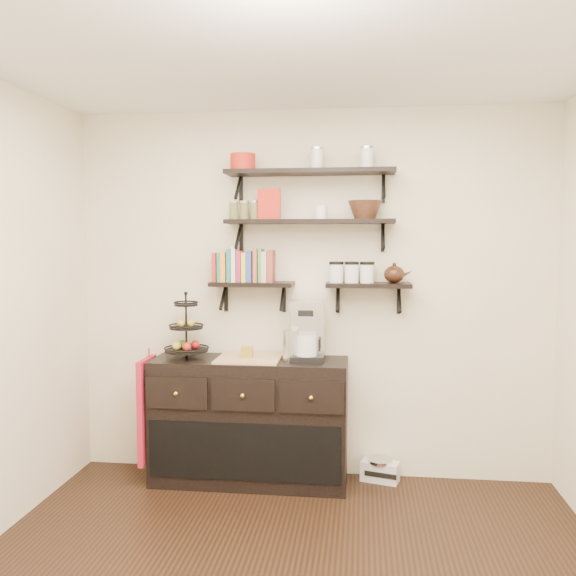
{
  "coord_description": "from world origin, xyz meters",
  "views": [
    {
      "loc": [
        0.37,
        -2.73,
        1.76
      ],
      "look_at": [
        -0.1,
        1.15,
        1.45
      ],
      "focal_mm": 38.0,
      "sensor_mm": 36.0,
      "label": 1
    }
  ],
  "objects": [
    {
      "name": "ceiling",
      "position": [
        0.0,
        0.0,
        2.7
      ],
      "size": [
        3.5,
        3.5,
        0.02
      ],
      "primitive_type": "cube",
      "color": "white",
      "rests_on": "back_wall"
    },
    {
      "name": "back_wall",
      "position": [
        0.0,
        1.75,
        1.35
      ],
      "size": [
        3.5,
        0.02,
        2.7
      ],
      "primitive_type": "cube",
      "color": "white",
      "rests_on": "ground"
    },
    {
      "name": "shelf_top",
      "position": [
        0.0,
        1.62,
        2.23
      ],
      "size": [
        1.2,
        0.27,
        0.23
      ],
      "color": "black",
      "rests_on": "back_wall"
    },
    {
      "name": "shelf_mid",
      "position": [
        0.0,
        1.62,
        1.88
      ],
      "size": [
        1.2,
        0.27,
        0.23
      ],
      "color": "black",
      "rests_on": "back_wall"
    },
    {
      "name": "shelf_low_left",
      "position": [
        -0.42,
        1.63,
        1.43
      ],
      "size": [
        0.6,
        0.25,
        0.23
      ],
      "color": "black",
      "rests_on": "back_wall"
    },
    {
      "name": "shelf_low_right",
      "position": [
        0.42,
        1.63,
        1.43
      ],
      "size": [
        0.6,
        0.25,
        0.23
      ],
      "color": "black",
      "rests_on": "back_wall"
    },
    {
      "name": "cookbooks",
      "position": [
        -0.47,
        1.63,
        1.57
      ],
      "size": [
        0.43,
        0.15,
        0.26
      ],
      "color": "#A52824",
      "rests_on": "shelf_low_left"
    },
    {
      "name": "glass_canisters",
      "position": [
        0.3,
        1.63,
        1.51
      ],
      "size": [
        0.32,
        0.1,
        0.13
      ],
      "color": "silver",
      "rests_on": "shelf_low_right"
    },
    {
      "name": "sideboard",
      "position": [
        -0.42,
        1.51,
        0.45
      ],
      "size": [
        1.4,
        0.5,
        0.92
      ],
      "color": "black",
      "rests_on": "floor"
    },
    {
      "name": "fruit_stand",
      "position": [
        -0.88,
        1.52,
        1.06
      ],
      "size": [
        0.31,
        0.31,
        0.46
      ],
      "rotation": [
        0.0,
        0.0,
        -0.23
      ],
      "color": "black",
      "rests_on": "sideboard"
    },
    {
      "name": "candle",
      "position": [
        -0.44,
        1.51,
        0.96
      ],
      "size": [
        0.08,
        0.08,
        0.08
      ],
      "primitive_type": "cube",
      "color": "olive",
      "rests_on": "sideboard"
    },
    {
      "name": "coffee_maker",
      "position": [
        -0.01,
        1.54,
        1.11
      ],
      "size": [
        0.24,
        0.23,
        0.43
      ],
      "rotation": [
        0.0,
        0.0,
        0.04
      ],
      "color": "black",
      "rests_on": "sideboard"
    },
    {
      "name": "thermal_carafe",
      "position": [
        -0.12,
        1.49,
        1.01
      ],
      "size": [
        0.11,
        0.11,
        0.22
      ],
      "primitive_type": "cylinder",
      "color": "silver",
      "rests_on": "sideboard"
    },
    {
      "name": "apron",
      "position": [
        -1.15,
        1.41,
        0.53
      ],
      "size": [
        0.04,
        0.32,
        0.75
      ],
      "primitive_type": "cube",
      "color": "maroon",
      "rests_on": "sideboard"
    },
    {
      "name": "radio",
      "position": [
        0.52,
        1.63,
        0.08
      ],
      "size": [
        0.3,
        0.22,
        0.16
      ],
      "rotation": [
        0.0,
        0.0,
        -0.27
      ],
      "color": "silver",
      "rests_on": "floor"
    },
    {
      "name": "recipe_box",
      "position": [
        -0.29,
        1.61,
        2.01
      ],
      "size": [
        0.16,
        0.07,
        0.22
      ],
      "primitive_type": "cube",
      "rotation": [
        0.0,
        0.0,
        0.04
      ],
      "color": "red",
      "rests_on": "shelf_mid"
    },
    {
      "name": "walnut_bowl",
      "position": [
        0.39,
        1.61,
        1.96
      ],
      "size": [
        0.24,
        0.24,
        0.13
      ],
      "primitive_type": null,
      "color": "black",
      "rests_on": "shelf_mid"
    },
    {
      "name": "ramekins",
      "position": [
        0.08,
        1.61,
        1.95
      ],
      "size": [
        0.09,
        0.09,
        0.1
      ],
      "primitive_type": "cylinder",
      "color": "white",
      "rests_on": "shelf_mid"
    },
    {
      "name": "teapot",
      "position": [
        0.6,
        1.63,
        1.52
      ],
      "size": [
        0.2,
        0.15,
        0.15
      ],
      "primitive_type": null,
      "rotation": [
        0.0,
        0.0,
        -0.04
      ],
      "color": "black",
      "rests_on": "shelf_low_right"
    },
    {
      "name": "red_pot",
      "position": [
        -0.48,
        1.61,
        2.31
      ],
      "size": [
        0.18,
        0.18,
        0.12
      ],
      "primitive_type": "cylinder",
      "color": "red",
      "rests_on": "shelf_top"
    }
  ]
}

